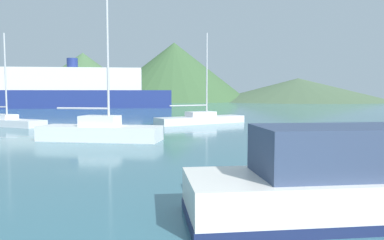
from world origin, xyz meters
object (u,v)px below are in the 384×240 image
Objects in this scene: sailboat_inner at (201,119)px; sailboat_middle at (100,131)px; ferry_distant at (73,91)px; sailboat_outer at (2,121)px.

sailboat_middle is at bearing -149.95° from sailboat_inner.
ferry_distant is at bearing 118.26° from sailboat_middle.
sailboat_middle is (-7.46, -9.06, 0.13)m from sailboat_inner.
sailboat_outer is 0.22× the size of ferry_distant.
sailboat_inner is 36.45m from ferry_distant.
sailboat_outer is at bearing -88.23° from ferry_distant.
sailboat_middle reaches higher than ferry_distant.
sailboat_middle reaches higher than sailboat_inner.
ferry_distant is (1.90, 32.66, 2.41)m from sailboat_outer.
ferry_distant is at bearing 125.64° from sailboat_outer.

